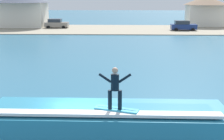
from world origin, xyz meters
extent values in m
plane|color=#2B627F|center=(0.00, 0.00, 0.00)|extent=(260.00, 260.00, 0.00)
cube|color=teal|center=(1.32, -0.51, 0.77)|extent=(10.04, 2.81, 1.54)
cube|color=teal|center=(1.32, -0.86, 1.62)|extent=(8.53, 1.27, 0.17)
cube|color=white|center=(1.32, -1.43, 1.67)|extent=(9.04, 0.51, 0.12)
cube|color=#33A5CC|center=(1.72, -1.14, 1.76)|extent=(1.82, 0.94, 0.06)
cube|color=black|center=(1.72, -1.14, 1.79)|extent=(1.57, 0.53, 0.01)
cylinder|color=black|center=(1.46, -1.22, 2.18)|extent=(0.16, 0.16, 0.78)
cylinder|color=black|center=(1.85, -1.22, 2.18)|extent=(0.16, 0.16, 0.78)
cylinder|color=black|center=(1.66, -1.22, 2.89)|extent=(0.32, 0.32, 0.65)
sphere|color=tan|center=(1.66, -1.22, 3.37)|extent=(0.24, 0.24, 0.24)
cylinder|color=black|center=(1.27, -1.22, 3.06)|extent=(0.51, 0.10, 0.39)
cylinder|color=black|center=(2.04, -1.22, 3.06)|extent=(0.51, 0.10, 0.39)
cube|color=gray|center=(0.00, 46.20, 0.06)|extent=(120.00, 17.06, 0.12)
cube|color=gray|center=(-11.12, 48.03, 0.77)|extent=(4.53, 2.00, 0.90)
cube|color=#262D38|center=(-11.46, 48.03, 1.54)|extent=(2.49, 1.80, 0.64)
cylinder|color=black|center=(-9.65, 49.08, 0.32)|extent=(0.64, 0.22, 0.64)
cylinder|color=black|center=(-9.65, 46.98, 0.32)|extent=(0.64, 0.22, 0.64)
cylinder|color=black|center=(-12.59, 49.08, 0.32)|extent=(0.64, 0.22, 0.64)
cylinder|color=black|center=(-12.59, 46.98, 0.32)|extent=(0.64, 0.22, 0.64)
cube|color=navy|center=(12.81, 44.39, 0.77)|extent=(4.55, 1.95, 0.90)
cube|color=#262D38|center=(12.47, 44.39, 1.54)|extent=(2.50, 1.75, 0.64)
cylinder|color=black|center=(14.29, 45.41, 0.32)|extent=(0.64, 0.22, 0.64)
cylinder|color=black|center=(14.29, 43.36, 0.32)|extent=(0.64, 0.22, 0.64)
cylinder|color=black|center=(11.34, 45.41, 0.32)|extent=(0.64, 0.22, 0.64)
cylinder|color=black|center=(11.34, 43.36, 0.32)|extent=(0.64, 0.22, 0.64)
cube|color=silver|center=(-18.45, 50.19, 2.46)|extent=(9.07, 6.34, 4.92)
cube|color=silver|center=(18.84, 53.64, 2.22)|extent=(7.29, 5.44, 4.45)
cone|color=brown|center=(18.84, 53.64, 5.33)|extent=(9.04, 9.04, 1.77)
camera|label=1|loc=(1.98, -12.89, 6.15)|focal=50.07mm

